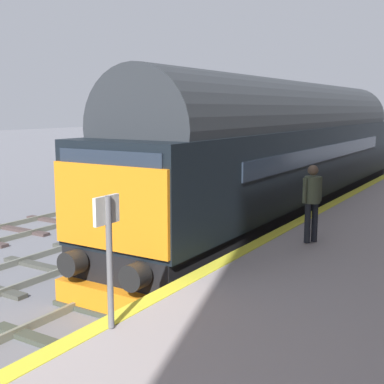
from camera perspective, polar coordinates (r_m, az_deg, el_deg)
The scene contains 7 objects.
ground_plane at distance 10.89m, azimuth -4.65°, elevation -11.20°, with size 140.00×140.00×0.00m, color slate.
track_main at distance 10.88m, azimuth -4.65°, elevation -10.93°, with size 2.50×60.00×0.15m.
track_adjacent_west at distance 12.97m, azimuth -16.34°, elevation -7.92°, with size 2.50×60.00×0.15m.
station_platform at distance 9.17m, azimuth 14.14°, elevation -12.14°, with size 4.00×44.00×1.01m.
diesel_locomotive at distance 16.93m, azimuth 10.65°, elevation 4.63°, with size 2.74×17.98×4.68m.
platform_number_sign at distance 6.55m, azimuth -9.31°, elevation -5.35°, with size 0.10×0.44×1.73m.
waiting_passenger at distance 11.00m, azimuth 13.22°, elevation -0.46°, with size 0.46×0.46×1.64m.
Camera 1 is at (6.10, -8.18, 3.81)m, focal length 47.92 mm.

